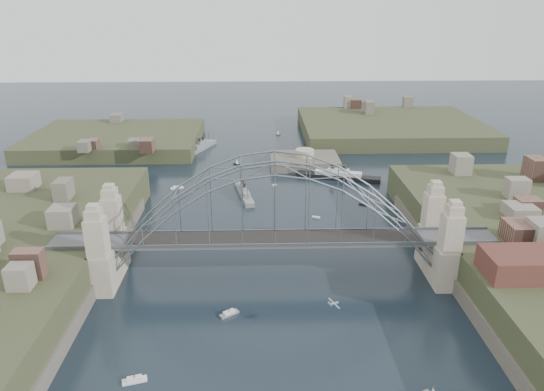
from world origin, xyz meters
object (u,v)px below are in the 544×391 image
Objects in this scene: bridge at (275,219)px; fort_island at (304,166)px; naval_cruiser_near at (244,193)px; ocean_liner at (338,176)px; naval_cruiser_far at (202,147)px.

bridge is 72.14m from fort_island.
fort_island is 1.20× the size of naval_cruiser_near.
naval_cruiser_near is at bearing -155.76° from ocean_liner.
ocean_liner is (44.31, -33.36, 0.01)m from naval_cruiser_far.
fort_island is 1.25× the size of naval_cruiser_far.
fort_island is 40.48m from naval_cruiser_far.
naval_cruiser_far is at bearing 109.53° from naval_cruiser_near.
naval_cruiser_far is at bearing 150.83° from fort_island.
ocean_liner is at bearing -36.97° from naval_cruiser_far.
bridge is 4.76× the size of naval_cruiser_far.
bridge is at bearing -110.42° from ocean_liner.
bridge is 61.21m from ocean_liner.
bridge is 3.35× the size of ocean_liner.
ocean_liner reaches higher than fort_island.
naval_cruiser_near is at bearing 99.12° from bridge.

